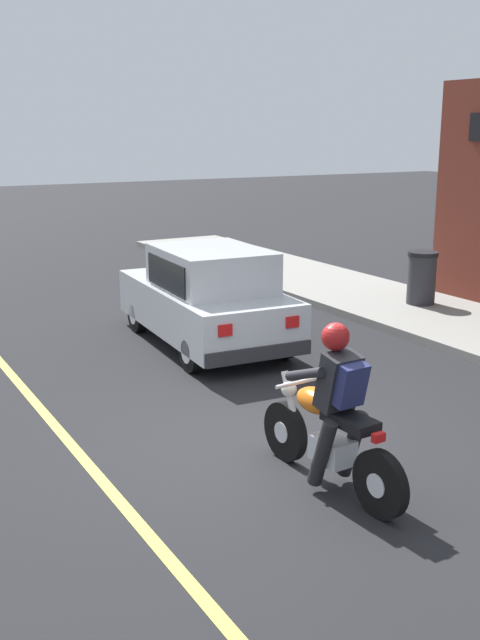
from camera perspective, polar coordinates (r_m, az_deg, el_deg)
ground_plane at (r=8.16m, az=1.93°, el=-9.62°), size 80.00×80.00×0.00m
sidewalk_curb at (r=13.64m, az=15.08°, el=0.09°), size 2.60×22.00×0.14m
lane_stripe at (r=10.13m, az=-15.98°, el=-5.29°), size 0.12×19.80×0.01m
motorcycle_with_rider at (r=7.09m, az=7.00°, el=-7.58°), size 0.57×2.02×1.62m
car_hatchback at (r=11.64m, az=-2.55°, el=1.69°), size 1.89×3.88×1.57m
trash_bin at (r=14.33m, az=13.67°, el=3.17°), size 0.56×0.56×0.98m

